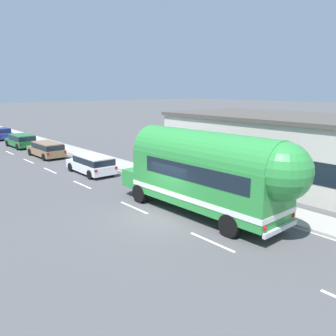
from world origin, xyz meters
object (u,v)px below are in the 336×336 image
(car_lead, at_px, (92,163))
(car_second, at_px, (47,148))
(car_fourth, at_px, (1,133))
(painted_bus, at_px, (211,170))
(car_third, at_px, (21,140))

(car_lead, xyz_separation_m, car_second, (-0.04, 8.36, 0.00))
(car_lead, bearing_deg, car_fourth, 89.47)
(car_second, bearing_deg, car_lead, -89.73)
(painted_bus, relative_size, car_fourth, 2.42)
(car_second, bearing_deg, car_fourth, 89.02)
(painted_bus, xyz_separation_m, car_fourth, (0.16, 34.92, -1.57))
(painted_bus, bearing_deg, car_second, 90.28)
(car_third, relative_size, car_fourth, 1.05)
(car_lead, xyz_separation_m, car_fourth, (0.22, 23.39, -0.06))
(painted_bus, relative_size, car_third, 2.30)
(painted_bus, distance_m, car_lead, 11.63)
(car_second, distance_m, car_third, 7.03)
(painted_bus, distance_m, car_second, 19.95)
(car_fourth, bearing_deg, car_third, -91.38)
(car_third, bearing_deg, car_second, -90.53)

